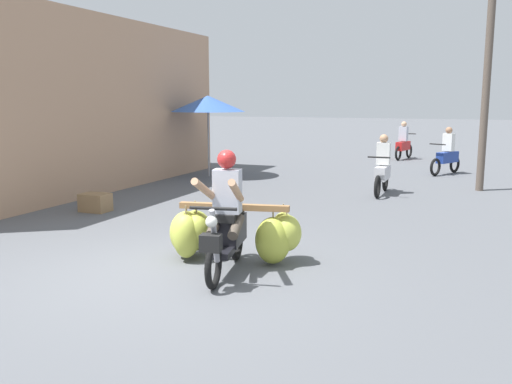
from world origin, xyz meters
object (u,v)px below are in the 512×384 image
Objects in this scene: utility_pole at (488,67)px; motorbike_distant_ahead_right at (383,170)px; motorbike_distant_far_ahead at (447,155)px; motorbike_distant_ahead_left at (403,144)px; produce_crate at (95,203)px; motorbike_main_loaded at (226,230)px; market_umbrella_near_shop at (208,104)px.

motorbike_distant_ahead_right is at bearing -146.58° from utility_pole.
utility_pole is (2.12, 1.40, 2.38)m from motorbike_distant_ahead_right.
utility_pole is at bearing -71.49° from motorbike_distant_far_ahead.
motorbike_distant_ahead_left reaches higher than produce_crate.
motorbike_main_loaded is 1.28× the size of motorbike_distant_far_ahead.
motorbike_main_loaded is at bearing -28.90° from produce_crate.
motorbike_distant_ahead_right is at bearing 41.13° from produce_crate.
motorbike_distant_far_ahead is (1.17, 4.25, 0.00)m from motorbike_distant_ahead_right.
motorbike_distant_ahead_right is (0.98, 6.44, 0.11)m from motorbike_main_loaded.
motorbike_distant_ahead_left is at bearing 115.49° from motorbike_distant_far_ahead.
produce_crate is (-4.30, -12.23, -0.39)m from motorbike_distant_ahead_left.
motorbike_main_loaded reaches higher than motorbike_distant_far_ahead.
motorbike_distant_ahead_right is 5.45m from market_umbrella_near_shop.
utility_pole reaches higher than market_umbrella_near_shop.
motorbike_distant_ahead_right is at bearing -105.41° from motorbike_distant_far_ahead.
motorbike_distant_ahead_right is 1.09× the size of motorbike_distant_far_ahead.
motorbike_distant_ahead_right is (0.60, -7.95, 0.00)m from motorbike_distant_ahead_left.
motorbike_distant_ahead_right is 4.41m from motorbike_distant_far_ahead.
motorbike_main_loaded reaches higher than motorbike_distant_ahead_right.
market_umbrella_near_shop reaches higher than motorbike_distant_far_ahead.
market_umbrella_near_shop is 7.31m from utility_pole.
motorbike_distant_ahead_right is at bearing -11.71° from market_umbrella_near_shop.
motorbike_main_loaded is 10.90m from motorbike_distant_far_ahead.
market_umbrella_near_shop is at bearing -177.33° from utility_pole.
market_umbrella_near_shop is at bearing -123.34° from motorbike_distant_ahead_left.
utility_pole reaches higher than produce_crate.
utility_pole reaches higher than motorbike_distant_far_ahead.
market_umbrella_near_shop reaches higher than motorbike_main_loaded.
motorbike_main_loaded reaches higher than produce_crate.
market_umbrella_near_shop is (-6.30, -3.18, 1.51)m from motorbike_distant_far_ahead.
utility_pole is at bearing -67.46° from motorbike_distant_ahead_left.
market_umbrella_near_shop is 0.39× the size of utility_pole.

